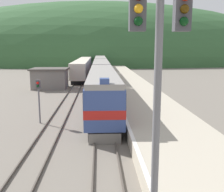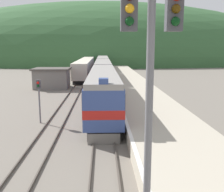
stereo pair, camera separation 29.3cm
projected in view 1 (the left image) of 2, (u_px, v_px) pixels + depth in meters
The scene contains 12 objects.
track_main at pixel (100, 72), 69.87m from camera, with size 1.52×180.00×0.16m.
track_siding at pixel (85, 72), 69.66m from camera, with size 1.52×180.00×0.16m.
platform at pixel (125, 79), 50.36m from camera, with size 5.97×140.00×1.04m.
distant_hills at pixel (100, 62), 121.88m from camera, with size 185.85×83.63×52.62m.
station_shed at pixel (50, 78), 42.32m from camera, with size 5.80×4.93×3.25m.
express_train_lead_car at pixel (103, 89), 27.07m from camera, with size 2.89×20.26×4.49m.
carriage_second at pixel (101, 71), 48.11m from camera, with size 2.88×20.35×4.13m.
carriage_third at pixel (100, 64), 68.96m from camera, with size 2.88×20.35×4.13m.
carriage_fourth at pixel (100, 60), 89.81m from camera, with size 2.88×20.35×4.13m.
siding_train at pixel (84, 65), 68.35m from camera, with size 2.90×47.54×3.76m.
signal_mast_main at pixel (158, 74), 6.61m from camera, with size 2.20×0.42×8.91m.
signal_post_siding at pixel (39, 92), 22.36m from camera, with size 0.36×0.42×3.84m.
Camera 1 is at (-0.35, 0.07, 6.50)m, focal length 42.00 mm.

